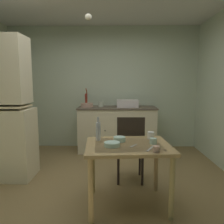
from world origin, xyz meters
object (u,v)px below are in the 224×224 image
at_px(sink_basin, 127,103).
at_px(serving_bowl_wide, 112,144).
at_px(hand_pump, 86,99).
at_px(glass_bottle, 98,131).
at_px(dining_table, 128,153).
at_px(mixing_bowl_counter, 87,105).
at_px(chair_far_side, 130,148).
at_px(mug_dark, 151,135).

height_order(sink_basin, serving_bowl_wide, sink_basin).
height_order(hand_pump, glass_bottle, hand_pump).
bearing_deg(glass_bottle, dining_table, -25.55).
bearing_deg(serving_bowl_wide, glass_bottle, 124.52).
relative_size(sink_basin, dining_table, 0.43).
bearing_deg(hand_pump, serving_bowl_wide, -75.37).
relative_size(mixing_bowl_counter, chair_far_side, 0.26).
xyz_separation_m(mixing_bowl_counter, dining_table, (0.74, -2.07, -0.35)).
bearing_deg(hand_pump, mug_dark, -60.74).
xyz_separation_m(mixing_bowl_counter, serving_bowl_wide, (0.56, -2.15, -0.22)).
bearing_deg(sink_basin, glass_bottle, -103.15).
bearing_deg(serving_bowl_wide, hand_pump, 104.63).
bearing_deg(chair_far_side, mug_dark, -56.16).
bearing_deg(chair_far_side, dining_table, -96.16).
bearing_deg(hand_pump, sink_basin, -2.98).
bearing_deg(glass_bottle, hand_pump, 101.70).
distance_m(mixing_bowl_counter, dining_table, 2.23).
bearing_deg(mug_dark, serving_bowl_wide, -145.11).
distance_m(mixing_bowl_counter, glass_bottle, 1.94).
distance_m(hand_pump, chair_far_side, 1.87).
xyz_separation_m(hand_pump, serving_bowl_wide, (0.59, -2.25, -0.34)).
bearing_deg(chair_far_side, hand_pump, 118.17).
bearing_deg(chair_far_side, mixing_bowl_counter, 118.88).
relative_size(sink_basin, mixing_bowl_counter, 1.73).
distance_m(sink_basin, mug_dark, 1.89).
relative_size(hand_pump, mug_dark, 4.34).
bearing_deg(sink_basin, serving_bowl_wide, -97.30).
bearing_deg(chair_far_side, sink_basin, 88.73).
relative_size(hand_pump, serving_bowl_wide, 2.18).
distance_m(chair_far_side, mug_dark, 0.51).
distance_m(hand_pump, glass_bottle, 2.05).
xyz_separation_m(hand_pump, dining_table, (0.77, -2.17, -0.48)).
bearing_deg(dining_table, serving_bowl_wide, -155.98).
height_order(dining_table, mug_dark, mug_dark).
relative_size(chair_far_side, glass_bottle, 3.36).
relative_size(dining_table, mug_dark, 11.33).
bearing_deg(mixing_bowl_counter, sink_basin, 3.40).
height_order(mixing_bowl_counter, glass_bottle, glass_bottle).
relative_size(sink_basin, glass_bottle, 1.51).
relative_size(sink_basin, chair_far_side, 0.45).
xyz_separation_m(chair_far_side, serving_bowl_wide, (-0.25, -0.69, 0.26)).
bearing_deg(mug_dark, hand_pump, 119.26).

